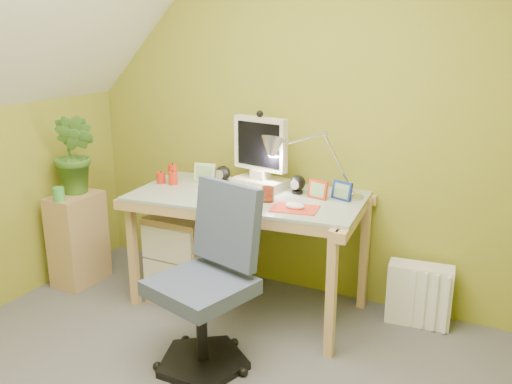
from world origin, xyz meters
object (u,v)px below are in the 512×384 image
at_px(radiator, 419,294).
at_px(desk, 248,251).
at_px(potted_plant, 75,154).
at_px(monitor, 260,149).
at_px(desk_lamp, 327,149).
at_px(task_chair, 200,284).
at_px(side_ledge, 78,239).

bearing_deg(radiator, desk, -171.49).
xyz_separation_m(desk, potted_plant, (-1.25, -0.18, 0.55)).
distance_m(monitor, desk_lamp, 0.45).
xyz_separation_m(potted_plant, task_chair, (1.35, -0.54, -0.46)).
bearing_deg(monitor, desk, -80.73).
distance_m(monitor, task_chair, 1.05).
height_order(task_chair, radiator, task_chair).
bearing_deg(monitor, task_chair, -74.52).
bearing_deg(radiator, desk_lamp, -176.95).
bearing_deg(radiator, side_ledge, -174.08).
bearing_deg(task_chair, monitor, 111.34).
relative_size(monitor, task_chair, 0.53).
relative_size(desk_lamp, potted_plant, 1.06).
xyz_separation_m(desk, task_chair, (0.10, -0.71, 0.10)).
distance_m(desk, side_ledge, 1.27).
xyz_separation_m(monitor, side_ledge, (-1.25, -0.41, -0.70)).
bearing_deg(side_ledge, desk, 10.22).
distance_m(desk, radiator, 1.10).
bearing_deg(task_chair, desk, 112.89).
distance_m(monitor, potted_plant, 1.30).
bearing_deg(potted_plant, task_chair, -21.76).
height_order(desk, potted_plant, potted_plant).
bearing_deg(side_ledge, task_chair, -19.91).
bearing_deg(side_ledge, radiator, 12.42).
distance_m(desk_lamp, radiator, 1.06).
relative_size(side_ledge, task_chair, 0.68).
relative_size(potted_plant, radiator, 1.47).
height_order(desk, task_chair, task_chair).
height_order(desk_lamp, side_ledge, desk_lamp).
bearing_deg(desk, task_chair, -87.92).
height_order(monitor, side_ledge, monitor).
xyz_separation_m(task_chair, radiator, (0.95, 0.99, -0.29)).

